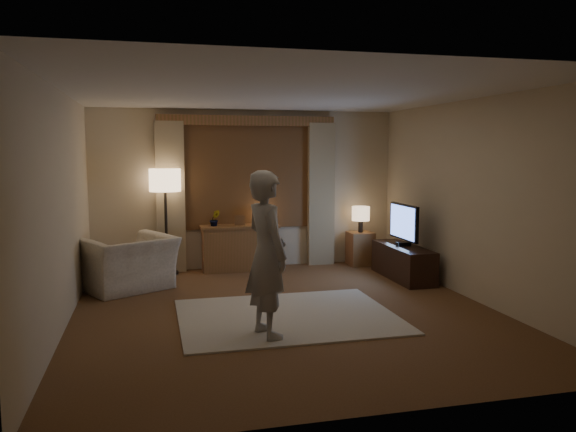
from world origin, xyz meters
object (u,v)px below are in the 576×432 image
object	(u,v)px
sideboard	(240,249)
side_table	(360,248)
person	(267,254)
armchair	(128,263)
tv_stand	(403,262)

from	to	relation	value
sideboard	side_table	bearing A→B (deg)	-1.39
sideboard	side_table	distance (m)	2.06
sideboard	person	size ratio (longest dim) A/B	0.70
side_table	armchair	bearing A→B (deg)	-167.16
sideboard	person	bearing A→B (deg)	-94.15
sideboard	tv_stand	xyz separation A→B (m)	(2.32, -1.18, -0.10)
armchair	side_table	xyz separation A→B (m)	(3.78, 0.86, -0.10)
armchair	side_table	size ratio (longest dim) A/B	2.06
armchair	person	world-z (taller)	person
person	armchair	bearing A→B (deg)	16.45
side_table	person	xyz separation A→B (m)	(-2.30, -3.29, 0.60)
sideboard	tv_stand	bearing A→B (deg)	-26.96
armchair	side_table	distance (m)	3.88
side_table	tv_stand	xyz separation A→B (m)	(0.26, -1.13, -0.03)
armchair	person	bearing A→B (deg)	92.02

